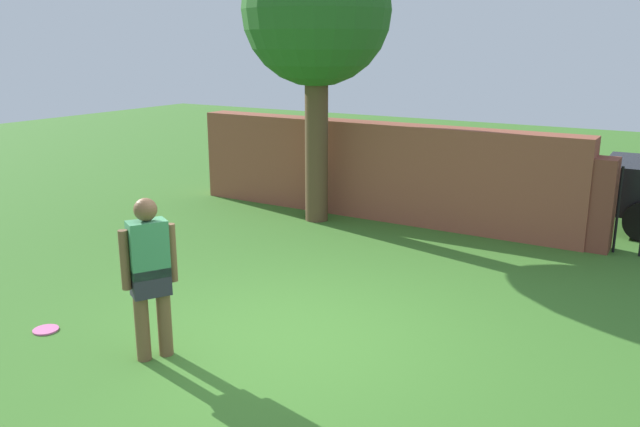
# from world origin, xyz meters

# --- Properties ---
(ground_plane) EXTENTS (40.00, 40.00, 0.00)m
(ground_plane) POSITION_xyz_m (0.00, 0.00, 0.00)
(ground_plane) COLOR #3D7528
(brick_wall) EXTENTS (7.20, 0.50, 1.68)m
(brick_wall) POSITION_xyz_m (-1.50, 4.97, 0.84)
(brick_wall) COLOR brown
(brick_wall) RESTS_ON ground
(tree) EXTENTS (2.46, 2.46, 4.77)m
(tree) POSITION_xyz_m (-2.27, 4.25, 3.47)
(tree) COLOR brown
(tree) RESTS_ON ground
(person) EXTENTS (0.37, 0.48, 1.62)m
(person) POSITION_xyz_m (-0.94, -0.99, 0.90)
(person) COLOR brown
(person) RESTS_ON ground
(frisbee_pink) EXTENTS (0.27, 0.27, 0.02)m
(frisbee_pink) POSITION_xyz_m (-2.39, -1.16, 0.01)
(frisbee_pink) COLOR pink
(frisbee_pink) RESTS_ON ground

